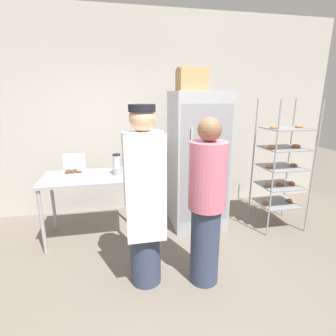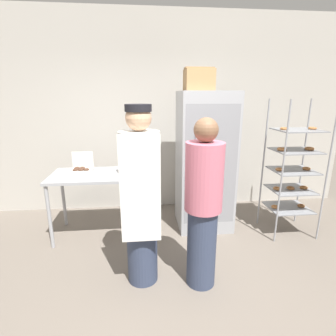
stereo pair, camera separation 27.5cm
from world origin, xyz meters
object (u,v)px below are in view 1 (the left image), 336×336
object	(u,v)px
donut_box	(74,172)
person_baker	(144,197)
blender_pitcher	(117,165)
cardboard_storage_box	(192,80)
baking_rack	(282,167)
refrigerator	(198,161)
person_customer	(207,204)

from	to	relation	value
donut_box	person_baker	bearing A→B (deg)	-54.02
blender_pitcher	cardboard_storage_box	size ratio (longest dim) A/B	0.75
donut_box	person_baker	xyz separation A→B (m)	(0.77, -1.06, 0.02)
baking_rack	donut_box	world-z (taller)	baking_rack
donut_box	person_baker	size ratio (longest dim) A/B	0.16
person_baker	donut_box	bearing A→B (deg)	125.98
refrigerator	donut_box	world-z (taller)	refrigerator
refrigerator	donut_box	distance (m)	1.67
refrigerator	baking_rack	world-z (taller)	refrigerator
blender_pitcher	donut_box	bearing A→B (deg)	173.85
blender_pitcher	person_customer	world-z (taller)	person_customer
baking_rack	blender_pitcher	world-z (taller)	baking_rack
donut_box	blender_pitcher	bearing A→B (deg)	-6.15
donut_box	blender_pitcher	xyz separation A→B (m)	(0.54, -0.06, 0.07)
blender_pitcher	person_customer	bearing A→B (deg)	-53.79
baking_rack	donut_box	bearing A→B (deg)	174.94
person_baker	refrigerator	bearing A→B (deg)	51.67
baking_rack	donut_box	xyz separation A→B (m)	(-2.79, 0.25, 0.02)
cardboard_storage_box	baking_rack	bearing A→B (deg)	-11.34
blender_pitcher	person_baker	world-z (taller)	person_baker
refrigerator	baking_rack	xyz separation A→B (m)	(1.12, -0.31, -0.06)
baking_rack	donut_box	size ratio (longest dim) A/B	6.51
refrigerator	cardboard_storage_box	size ratio (longest dim) A/B	5.22
refrigerator	person_baker	xyz separation A→B (m)	(-0.89, -1.13, -0.03)
person_baker	person_customer	world-z (taller)	person_baker
donut_box	blender_pitcher	distance (m)	0.55
person_baker	cardboard_storage_box	bearing A→B (deg)	54.57
donut_box	blender_pitcher	world-z (taller)	blender_pitcher
person_customer	donut_box	bearing A→B (deg)	139.17
cardboard_storage_box	blender_pitcher	bearing A→B (deg)	-176.34
cardboard_storage_box	person_baker	size ratio (longest dim) A/B	0.21
refrigerator	baking_rack	bearing A→B (deg)	-15.63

